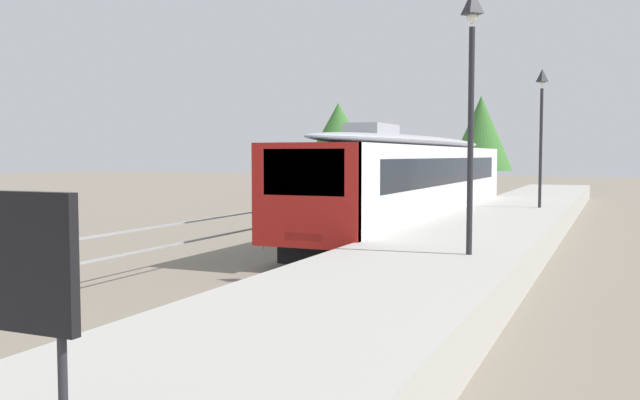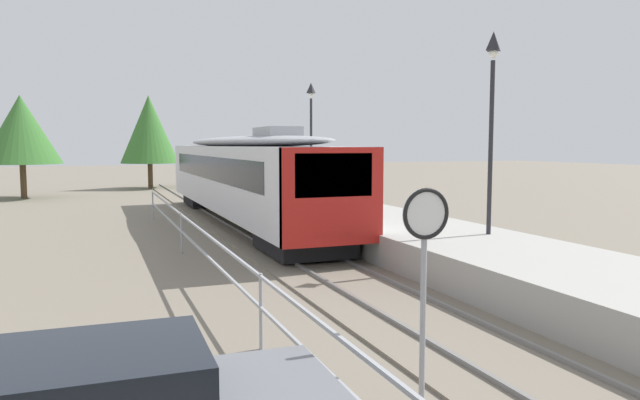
# 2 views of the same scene
# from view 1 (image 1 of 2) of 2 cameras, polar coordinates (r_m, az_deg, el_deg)

# --- Properties ---
(ground_plane) EXTENTS (160.00, 160.00, 0.00)m
(ground_plane) POSITION_cam_1_polar(r_m,az_deg,el_deg) (22.48, -2.86, -3.76)
(ground_plane) COLOR slate
(track_rails) EXTENTS (3.20, 60.00, 0.14)m
(track_rails) POSITION_cam_1_polar(r_m,az_deg,el_deg) (21.33, 4.40, -4.08)
(track_rails) COLOR slate
(track_rails) RESTS_ON ground
(commuter_train) EXTENTS (2.82, 19.82, 3.74)m
(commuter_train) POSITION_cam_1_polar(r_m,az_deg,el_deg) (25.63, 7.86, 1.95)
(commuter_train) COLOR silver
(commuter_train) RESTS_ON track_rails
(station_platform) EXTENTS (3.90, 60.00, 0.90)m
(station_platform) POSITION_cam_1_polar(r_m,az_deg,el_deg) (20.46, 13.06, -3.33)
(station_platform) COLOR #A8A59E
(station_platform) RESTS_ON ground
(platform_lamp_mid_platform) EXTENTS (0.34, 0.34, 5.35)m
(platform_lamp_mid_platform) POSITION_cam_1_polar(r_m,az_deg,el_deg) (14.38, 12.47, 10.41)
(platform_lamp_mid_platform) COLOR #232328
(platform_lamp_mid_platform) RESTS_ON station_platform
(platform_lamp_far_end) EXTENTS (0.34, 0.34, 5.35)m
(platform_lamp_far_end) POSITION_cam_1_polar(r_m,az_deg,el_deg) (27.98, 17.92, 7.02)
(platform_lamp_far_end) COLOR #232328
(platform_lamp_far_end) RESTS_ON station_platform
(platform_notice_board) EXTENTS (1.20, 0.08, 1.80)m
(platform_notice_board) POSITION_cam_1_polar(r_m,az_deg,el_deg) (4.91, -24.81, -5.29)
(platform_notice_board) COLOR #232328
(platform_notice_board) RESTS_ON station_platform
(carpark_fence) EXTENTS (0.06, 36.06, 1.25)m
(carpark_fence) POSITION_cam_1_polar(r_m,az_deg,el_deg) (14.41, -21.99, -4.60)
(carpark_fence) COLOR #9EA0A5
(carpark_fence) RESTS_ON ground
(tree_behind_carpark) EXTENTS (4.65, 4.65, 6.31)m
(tree_behind_carpark) POSITION_cam_1_polar(r_m,az_deg,el_deg) (44.46, 1.53, 5.37)
(tree_behind_carpark) COLOR brown
(tree_behind_carpark) RESTS_ON ground
(tree_behind_station_far) EXTENTS (4.27, 4.27, 6.97)m
(tree_behind_station_far) POSITION_cam_1_polar(r_m,az_deg,el_deg) (47.89, 13.21, 5.42)
(tree_behind_station_far) COLOR brown
(tree_behind_station_far) RESTS_ON ground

